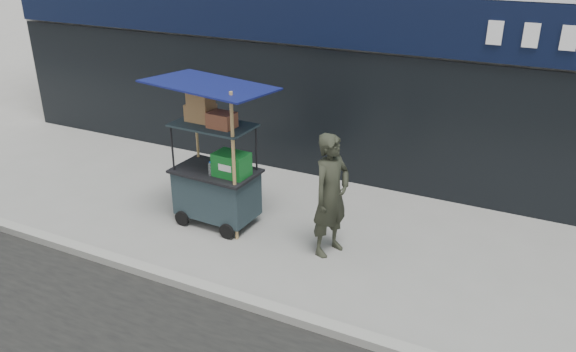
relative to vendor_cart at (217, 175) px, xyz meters
The scene contains 4 objects.
ground 2.15m from the vendor_cart, 48.86° to the right, with size 80.00×80.00×0.00m, color slate.
curb 2.27m from the vendor_cart, 52.39° to the right, with size 80.00×0.18×0.12m, color gray.
vendor_cart is the anchor object (origin of this frame).
vendor_man 1.92m from the vendor_cart, ahead, with size 0.66×0.43×1.81m, color #25281D.
Camera 1 is at (3.21, -5.11, 4.32)m, focal length 35.00 mm.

